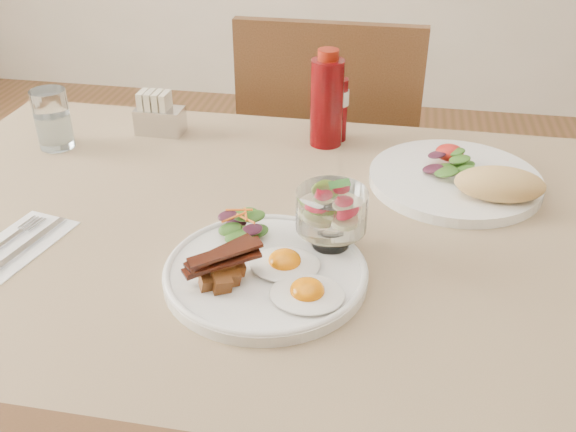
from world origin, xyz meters
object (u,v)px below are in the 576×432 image
object	(u,v)px
second_plate	(465,179)
hot_sauce_bottle	(338,106)
ketchup_bottle	(327,101)
main_plate	(266,273)
sugar_caddy	(159,116)
fruit_cup	(332,210)
water_glass	(53,122)
chair_far	(330,169)
table	(280,277)

from	to	relation	value
second_plate	hot_sauce_bottle	world-z (taller)	hot_sauce_bottle
ketchup_bottle	hot_sauce_bottle	world-z (taller)	ketchup_bottle
main_plate	sugar_caddy	xyz separation A→B (m)	(-0.31, 0.44, 0.03)
second_plate	fruit_cup	bearing A→B (deg)	-130.77
main_plate	second_plate	distance (m)	0.42
second_plate	main_plate	bearing A→B (deg)	-132.23
hot_sauce_bottle	water_glass	xyz separation A→B (m)	(-0.53, -0.13, -0.02)
second_plate	sugar_caddy	bearing A→B (deg)	167.47
chair_far	water_glass	bearing A→B (deg)	-137.42
chair_far	sugar_caddy	xyz separation A→B (m)	(-0.31, -0.35, 0.26)
main_plate	sugar_caddy	bearing A→B (deg)	125.55
table	hot_sauce_bottle	xyz separation A→B (m)	(0.05, 0.35, 0.16)
table	ketchup_bottle	world-z (taller)	ketchup_bottle
second_plate	sugar_caddy	distance (m)	0.61
fruit_cup	hot_sauce_bottle	world-z (taller)	hot_sauce_bottle
second_plate	ketchup_bottle	xyz separation A→B (m)	(-0.26, 0.14, 0.07)
table	hot_sauce_bottle	world-z (taller)	hot_sauce_bottle
main_plate	fruit_cup	world-z (taller)	fruit_cup
chair_far	water_glass	xyz separation A→B (m)	(-0.48, -0.44, 0.28)
table	water_glass	bearing A→B (deg)	155.62
chair_far	main_plate	world-z (taller)	chair_far
fruit_cup	hot_sauce_bottle	bearing A→B (deg)	95.43
sugar_caddy	main_plate	bearing A→B (deg)	-53.66
water_glass	ketchup_bottle	bearing A→B (deg)	12.03
second_plate	hot_sauce_bottle	bearing A→B (deg)	145.19
fruit_cup	table	bearing A→B (deg)	150.48
main_plate	hot_sauce_bottle	distance (m)	0.48
ketchup_bottle	water_glass	distance (m)	0.52
table	chair_far	distance (m)	0.68
hot_sauce_bottle	sugar_caddy	world-z (taller)	hot_sauce_bottle
chair_far	second_plate	distance (m)	0.61
ketchup_bottle	sugar_caddy	distance (m)	0.34
hot_sauce_bottle	sugar_caddy	bearing A→B (deg)	-174.58
main_plate	hot_sauce_bottle	bearing A→B (deg)	85.03
hot_sauce_bottle	fruit_cup	bearing A→B (deg)	-84.57
sugar_caddy	fruit_cup	bearing A→B (deg)	-42.02
main_plate	chair_far	bearing A→B (deg)	90.29
second_plate	water_glass	distance (m)	0.77
chair_far	sugar_caddy	bearing A→B (deg)	-131.93
second_plate	water_glass	size ratio (longest dim) A/B	2.59
sugar_caddy	second_plate	bearing A→B (deg)	-11.74
chair_far	fruit_cup	bearing A→B (deg)	-83.33
hot_sauce_bottle	water_glass	bearing A→B (deg)	-165.96
fruit_cup	ketchup_bottle	xyz separation A→B (m)	(-0.06, 0.37, 0.02)
chair_far	main_plate	xyz separation A→B (m)	(0.00, -0.79, 0.24)
hot_sauce_bottle	chair_far	bearing A→B (deg)	98.25
ketchup_bottle	water_glass	size ratio (longest dim) A/B	1.64
table	second_plate	world-z (taller)	second_plate
table	hot_sauce_bottle	distance (m)	0.39
table	ketchup_bottle	xyz separation A→B (m)	(0.03, 0.33, 0.18)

